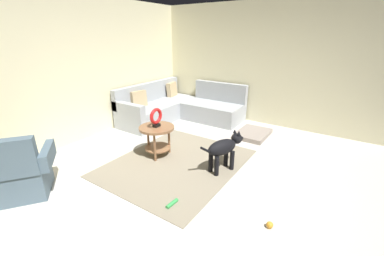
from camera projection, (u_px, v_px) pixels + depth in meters
ground_plane at (209, 183)px, 3.61m from camera, size 6.00×6.00×0.10m
wall_back at (76, 71)px, 4.63m from camera, size 6.00×0.12×2.70m
wall_right at (277, 66)px, 5.39m from camera, size 0.12×6.00×2.70m
area_rug at (177, 163)px, 4.07m from camera, size 2.30×1.90×0.01m
sectional_couch at (179, 108)px, 6.08m from camera, size 2.20×2.25×0.88m
armchair at (20, 174)px, 3.15m from camera, size 1.00×0.96×0.88m
side_table at (157, 133)px, 4.19m from camera, size 0.60×0.60×0.54m
torus_sculpture at (156, 117)px, 4.08m from camera, size 0.28×0.08×0.33m
dog_bed_mat at (253, 134)px, 5.16m from camera, size 0.80×0.60×0.09m
dog at (224, 148)px, 3.73m from camera, size 0.81×0.40×0.63m
dog_toy_ball at (270, 225)px, 2.70m from camera, size 0.08×0.08×0.08m
dog_toy_rope at (172, 204)px, 3.06m from camera, size 0.19×0.06×0.05m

